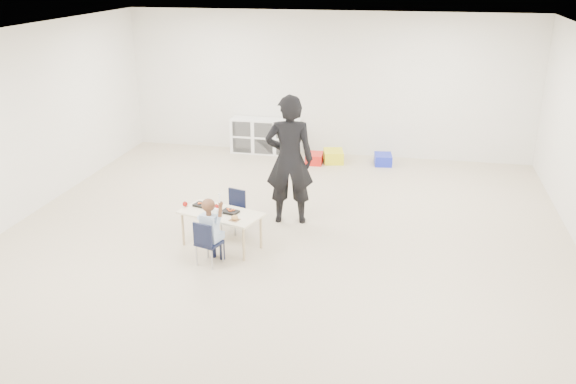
% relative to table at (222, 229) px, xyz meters
% --- Properties ---
extents(room, '(9.00, 9.02, 2.80)m').
position_rel_table_xyz_m(room, '(0.76, 0.10, 1.14)').
color(room, '#C3B096').
rests_on(room, ground).
extents(table, '(1.21, 0.85, 0.50)m').
position_rel_table_xyz_m(table, '(0.00, 0.00, 0.00)').
color(table, beige).
rests_on(table, ground).
extents(chair_near, '(0.36, 0.35, 0.61)m').
position_rel_table_xyz_m(chair_near, '(-0.00, -0.52, 0.05)').
color(chair_near, black).
rests_on(chair_near, ground).
extents(chair_far, '(0.36, 0.35, 0.61)m').
position_rel_table_xyz_m(chair_far, '(0.00, 0.52, 0.05)').
color(chair_far, black).
rests_on(chair_far, ground).
extents(child, '(0.50, 0.50, 0.95)m').
position_rel_table_xyz_m(child, '(-0.00, -0.52, 0.22)').
color(child, '#A7BEE2').
rests_on(child, chair_near).
extents(lunch_tray_near, '(0.26, 0.22, 0.03)m').
position_rel_table_xyz_m(lunch_tray_near, '(0.12, 0.01, 0.26)').
color(lunch_tray_near, black).
rests_on(lunch_tray_near, table).
extents(lunch_tray_far, '(0.26, 0.22, 0.03)m').
position_rel_table_xyz_m(lunch_tray_far, '(-0.32, 0.17, 0.26)').
color(lunch_tray_far, black).
rests_on(lunch_tray_far, table).
extents(milk_carton, '(0.09, 0.09, 0.10)m').
position_rel_table_xyz_m(milk_carton, '(-0.02, -0.13, 0.30)').
color(milk_carton, white).
rests_on(milk_carton, table).
extents(bread_roll, '(0.09, 0.09, 0.07)m').
position_rel_table_xyz_m(bread_roll, '(0.25, -0.21, 0.28)').
color(bread_roll, tan).
rests_on(bread_roll, table).
extents(apple_near, '(0.07, 0.07, 0.07)m').
position_rel_table_xyz_m(apple_near, '(-0.09, 0.09, 0.28)').
color(apple_near, '#9D140E').
rests_on(apple_near, table).
extents(apple_far, '(0.07, 0.07, 0.07)m').
position_rel_table_xyz_m(apple_far, '(-0.54, 0.10, 0.28)').
color(apple_far, '#9D140E').
rests_on(apple_far, table).
extents(cubby_shelf, '(1.40, 0.40, 0.70)m').
position_rel_table_xyz_m(cubby_shelf, '(-0.44, 4.38, 0.09)').
color(cubby_shelf, white).
rests_on(cubby_shelf, ground).
extents(adult, '(0.77, 0.57, 1.92)m').
position_rel_table_xyz_m(adult, '(0.73, 1.05, 0.71)').
color(adult, black).
rests_on(adult, ground).
extents(bin_red, '(0.33, 0.42, 0.20)m').
position_rel_table_xyz_m(bin_red, '(0.64, 3.88, -0.16)').
color(bin_red, red).
rests_on(bin_red, ground).
extents(bin_yellow, '(0.45, 0.53, 0.23)m').
position_rel_table_xyz_m(bin_yellow, '(0.99, 4.04, -0.14)').
color(bin_yellow, yellow).
rests_on(bin_yellow, ground).
extents(bin_blue, '(0.37, 0.45, 0.20)m').
position_rel_table_xyz_m(bin_blue, '(1.95, 4.08, -0.16)').
color(bin_blue, '#1927BF').
rests_on(bin_blue, ground).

